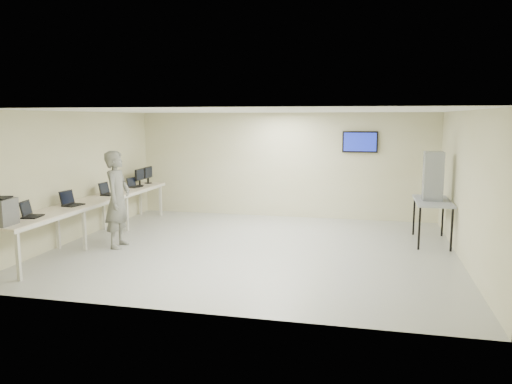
% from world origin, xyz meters
% --- Properties ---
extents(room, '(8.01, 7.01, 2.81)m').
position_xyz_m(room, '(0.03, 0.06, 1.41)').
color(room, '#B0B0AE').
rests_on(room, ground).
extents(workbench, '(0.76, 6.00, 0.90)m').
position_xyz_m(workbench, '(-3.59, 0.00, 0.83)').
color(workbench, beige).
rests_on(workbench, ground).
extents(equipment_box, '(0.39, 0.44, 0.44)m').
position_xyz_m(equipment_box, '(-3.65, -2.75, 1.12)').
color(equipment_box, slate).
rests_on(equipment_box, workbench).
extents(laptop_0, '(0.37, 0.42, 0.29)m').
position_xyz_m(laptop_0, '(-3.65, -2.04, 0.97)').
color(laptop_0, black).
rests_on(laptop_0, workbench).
extents(laptop_1, '(0.37, 0.43, 0.30)m').
position_xyz_m(laptop_1, '(-3.63, -0.82, 0.98)').
color(laptop_1, black).
rests_on(laptop_1, workbench).
extents(laptop_2, '(0.34, 0.39, 0.29)m').
position_xyz_m(laptop_2, '(-3.63, 0.63, 0.97)').
color(laptop_2, black).
rests_on(laptop_2, workbench).
extents(laptop_3, '(0.34, 0.37, 0.25)m').
position_xyz_m(laptop_3, '(-3.62, 1.93, 0.96)').
color(laptop_3, black).
rests_on(laptop_3, workbench).
extents(monitor_near, '(0.20, 0.45, 0.44)m').
position_xyz_m(monitor_near, '(-3.60, 2.25, 1.17)').
color(monitor_near, black).
rests_on(monitor_near, workbench).
extents(monitor_far, '(0.20, 0.45, 0.45)m').
position_xyz_m(monitor_far, '(-3.60, 2.75, 1.17)').
color(monitor_far, black).
rests_on(monitor_far, workbench).
extents(soldier, '(0.54, 0.77, 2.00)m').
position_xyz_m(soldier, '(-2.77, -0.47, 1.00)').
color(soldier, '#55564B').
rests_on(soldier, ground).
extents(side_table, '(0.72, 1.54, 0.93)m').
position_xyz_m(side_table, '(3.60, 1.36, 0.85)').
color(side_table, '#93979E').
rests_on(side_table, ground).
extents(storage_bins, '(0.39, 0.44, 1.03)m').
position_xyz_m(storage_bins, '(3.58, 1.36, 1.44)').
color(storage_bins, '#989EA4').
rests_on(storage_bins, side_table).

